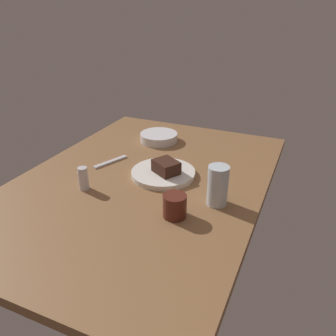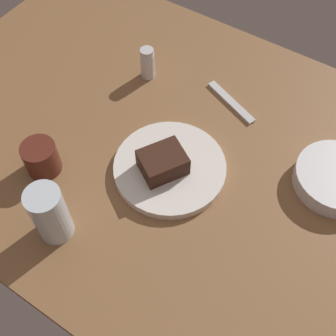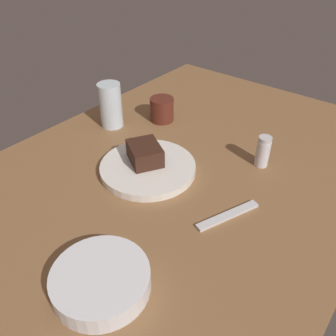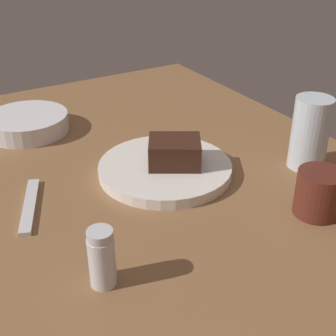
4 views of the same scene
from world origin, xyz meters
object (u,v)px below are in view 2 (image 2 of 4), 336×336
salt_shaker (147,63)px  dessert_spoon (231,102)px  water_glass (50,214)px  side_bowl (336,178)px  dessert_plate (170,168)px  coffee_cup (41,158)px  chocolate_cake_slice (163,162)px

salt_shaker → dessert_spoon: salt_shaker is taller
water_glass → dessert_spoon: water_glass is taller
water_glass → dessert_spoon: bearing=75.5°
side_bowl → dessert_spoon: (-27.93, 7.87, -1.51)cm
dessert_plate → coffee_cup: 26.12cm
dessert_plate → chocolate_cake_slice: 3.61cm
coffee_cup → dessert_spoon: coffee_cup is taller
chocolate_cake_slice → dessert_spoon: (2.33, 24.94, -3.81)cm
salt_shaker → chocolate_cake_slice: bearing=-49.1°
chocolate_cake_slice → salt_shaker: 28.82cm
salt_shaker → water_glass: water_glass is taller
salt_shaker → water_glass: size_ratio=0.62×
chocolate_cake_slice → coffee_cup: (-21.35, -12.25, -0.63)cm
dessert_spoon → water_glass: bearing=97.1°
chocolate_cake_slice → water_glass: (-9.72, -21.66, 2.29)cm
coffee_cup → dessert_spoon: 44.20cm
chocolate_cake_slice → salt_shaker: salt_shaker is taller
dessert_spoon → salt_shaker: bearing=30.1°
dessert_plate → salt_shaker: salt_shaker is taller
salt_shaker → coffee_cup: bearing=-94.2°
chocolate_cake_slice → dessert_spoon: size_ratio=0.59×
dessert_plate → side_bowl: bearing=27.8°
salt_shaker → side_bowl: salt_shaker is taller
dessert_plate → chocolate_cake_slice: (-0.73, -1.48, 3.21)cm
side_bowl → dessert_spoon: 29.05cm
salt_shaker → coffee_cup: 34.14cm
side_bowl → coffee_cup: coffee_cup is taller
coffee_cup → salt_shaker: bearing=85.8°
dessert_plate → chocolate_cake_slice: size_ratio=2.64×
side_bowl → chocolate_cake_slice: bearing=-150.6°
dessert_plate → coffee_cup: size_ratio=3.29×
dessert_plate → salt_shaker: bearing=133.9°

